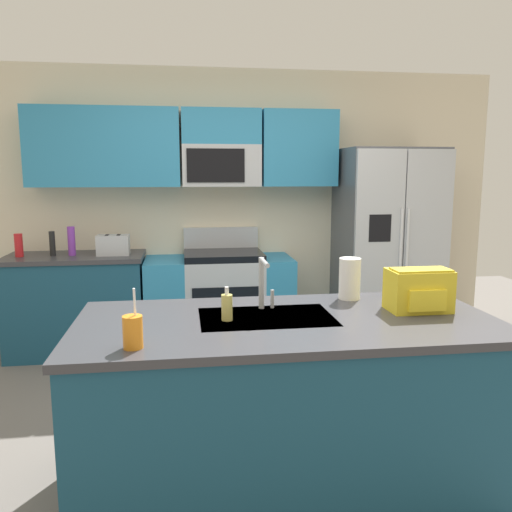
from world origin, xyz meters
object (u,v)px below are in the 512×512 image
at_px(sink_faucet, 263,279).
at_px(toaster, 113,245).
at_px(refrigerator, 387,247).
at_px(soap_dispenser, 227,307).
at_px(drink_cup_orange, 133,332).
at_px(backpack, 419,289).
at_px(pepper_mill, 52,243).
at_px(bottle_purple, 72,241).
at_px(bottle_red, 19,245).
at_px(paper_towel_roll, 350,279).
at_px(range_oven, 220,300).

bearing_deg(sink_faucet, toaster, 117.12).
height_order(refrigerator, soap_dispenser, refrigerator).
bearing_deg(sink_faucet, drink_cup_orange, -140.06).
bearing_deg(sink_faucet, backpack, -9.67).
height_order(refrigerator, drink_cup_orange, refrigerator).
distance_m(pepper_mill, soap_dispenser, 2.62).
bearing_deg(bottle_purple, drink_cup_orange, -73.62).
height_order(pepper_mill, bottle_red, pepper_mill).
bearing_deg(toaster, soap_dispenser, -69.41).
relative_size(bottle_red, drink_cup_orange, 0.78).
relative_size(drink_cup_orange, paper_towel_roll, 1.08).
bearing_deg(drink_cup_orange, refrigerator, 49.67).
bearing_deg(toaster, backpack, -49.43).
height_order(toaster, sink_faucet, sink_faucet).
bearing_deg(refrigerator, range_oven, 177.43).
bearing_deg(range_oven, bottle_red, -178.84).
xyz_separation_m(refrigerator, toaster, (-2.55, 0.02, 0.07)).
relative_size(toaster, bottle_red, 1.38).
height_order(soap_dispenser, backpack, backpack).
height_order(pepper_mill, drink_cup_orange, drink_cup_orange).
bearing_deg(backpack, sink_faucet, 170.33).
bearing_deg(paper_towel_roll, sink_faucet, -162.70).
bearing_deg(soap_dispenser, drink_cup_orange, -139.89).
bearing_deg(sink_faucet, pepper_mill, 127.06).
relative_size(sink_faucet, soap_dispenser, 1.66).
bearing_deg(refrigerator, soap_dispenser, -128.42).
relative_size(range_oven, backpack, 4.25).
xyz_separation_m(range_oven, refrigerator, (1.60, -0.07, 0.48)).
distance_m(bottle_purple, soap_dispenser, 2.53).
relative_size(refrigerator, backpack, 5.78).
xyz_separation_m(toaster, paper_towel_roll, (1.57, -1.85, 0.03)).
bearing_deg(pepper_mill, range_oven, 0.10).
bearing_deg(bottle_purple, sink_faucet, -55.81).
bearing_deg(refrigerator, bottle_purple, 178.92).
height_order(soap_dispenser, paper_towel_roll, paper_towel_roll).
bearing_deg(pepper_mill, sink_faucet, -52.94).
height_order(range_oven, bottle_red, bottle_red).
relative_size(refrigerator, pepper_mill, 8.58).
bearing_deg(backpack, bottle_red, 140.61).
relative_size(toaster, backpack, 0.87).
bearing_deg(backpack, range_oven, 112.21).
bearing_deg(toaster, sink_faucet, -62.88).
relative_size(bottle_red, soap_dispenser, 1.19).
distance_m(refrigerator, soap_dispenser, 2.78).
relative_size(toaster, pepper_mill, 1.30).
height_order(bottle_purple, backpack, bottle_purple).
xyz_separation_m(bottle_purple, soap_dispenser, (1.19, -2.23, -0.06)).
distance_m(refrigerator, sink_faucet, 2.51).
bearing_deg(sink_faucet, bottle_red, 132.03).
distance_m(range_oven, pepper_mill, 1.58).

